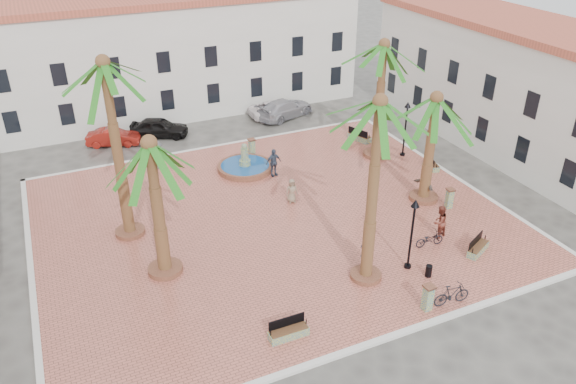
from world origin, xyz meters
name	(u,v)px	position (x,y,z in m)	size (l,w,h in m)	color
ground	(272,220)	(0.00, 0.00, 0.00)	(120.00, 120.00, 0.00)	#56544F
plaza	(272,218)	(0.00, 0.00, 0.07)	(26.00, 22.00, 0.15)	#BE6351
kerb_n	(214,147)	(0.00, 11.00, 0.08)	(26.30, 0.30, 0.16)	silver
kerb_s	(374,342)	(0.00, -11.00, 0.08)	(26.30, 0.30, 0.16)	silver
kerb_e	(452,176)	(13.00, 0.00, 0.08)	(0.30, 22.30, 0.16)	silver
kerb_w	(31,275)	(-13.00, 0.00, 0.08)	(0.30, 22.30, 0.16)	silver
building_north	(177,54)	(0.00, 19.99, 4.77)	(30.40, 7.40, 9.50)	silver
building_east	(523,88)	(19.99, 2.00, 4.52)	(7.40, 26.40, 9.00)	silver
fountain	(245,166)	(0.74, 6.42, 0.41)	(3.71, 3.71, 1.92)	brown
palm_nw	(106,82)	(-7.81, 1.70, 8.81)	(5.28, 5.28, 9.99)	brown
palm_sw	(151,161)	(-6.86, -2.50, 6.24)	(5.64, 5.64, 7.36)	brown
palm_s	(379,122)	(1.98, -7.06, 8.32)	(5.01, 5.01, 9.43)	brown
palm_e	(435,112)	(9.27, -1.84, 5.77)	(5.68, 5.68, 6.89)	brown
palm_ne	(383,58)	(9.97, 4.73, 7.11)	(5.69, 5.69, 8.28)	brown
bench_s	(288,332)	(-3.19, -9.25, 0.41)	(1.75, 0.54, 0.92)	gray
bench_se	(478,248)	(8.43, -7.67, 0.40)	(1.75, 1.20, 0.89)	gray
bench_e	(432,164)	(12.38, 1.48, 0.39)	(0.87, 1.66, 0.84)	gray
bench_ne	(359,137)	(10.26, 7.45, 0.43)	(1.21, 1.95, 0.98)	gray
lamppost_s	(413,222)	(4.33, -7.24, 2.82)	(0.43, 0.43, 3.94)	black
lamppost_e	(406,120)	(11.73, 3.93, 2.85)	(0.43, 0.43, 3.99)	black
bollard_se	(428,297)	(3.25, -10.24, 0.84)	(0.50, 0.50, 1.34)	gray
bollard_n	(252,147)	(1.93, 8.18, 0.84)	(0.50, 0.50, 1.33)	gray
bollard_e	(449,198)	(9.99, -3.32, 0.80)	(0.50, 0.50, 1.26)	gray
litter_bin	(429,271)	(4.83, -8.27, 0.46)	(0.32, 0.32, 0.62)	black
cyclist_a	(366,250)	(2.48, -6.18, 1.06)	(0.66, 0.44, 1.82)	#3B4357
bicycle_a	(430,239)	(6.47, -6.12, 0.57)	(0.56, 1.61, 0.85)	black
cyclist_b	(440,222)	(7.47, -5.57, 1.10)	(0.92, 0.72, 1.90)	brown
bicycle_b	(452,294)	(4.49, -10.40, 0.70)	(0.52, 1.83, 1.10)	black
pedestrian_fountain_a	(292,191)	(1.78, 1.17, 0.91)	(0.74, 0.48, 1.52)	#89735B
pedestrian_fountain_b	(273,163)	(2.16, 4.84, 1.10)	(1.11, 0.46, 1.89)	#354359
pedestrian_north	(158,155)	(-4.46, 9.10, 1.12)	(1.26, 0.72, 1.95)	#4A4A4E
pedestrian_east	(425,186)	(9.36, -1.71, 0.99)	(1.56, 0.50, 1.69)	#6F5F55
car_black	(159,127)	(-3.11, 14.75, 0.74)	(1.75, 4.36, 1.49)	black
car_red	(113,137)	(-6.59, 14.57, 0.63)	(1.33, 3.83, 1.26)	maroon
car_silver	(285,108)	(7.28, 14.45, 0.77)	(2.15, 5.28, 1.53)	#B4B4BE
car_white	(277,109)	(6.73, 14.89, 0.65)	(2.15, 4.67, 1.30)	white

